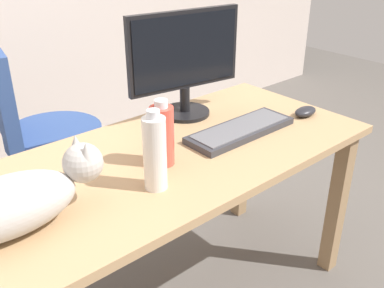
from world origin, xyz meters
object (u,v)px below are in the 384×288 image
at_px(cat, 15,202).
at_px(spray_bottle, 155,153).
at_px(monitor, 185,60).
at_px(office_chair, 46,158).
at_px(computer_mouse, 305,112).
at_px(keyboard, 241,130).
at_px(water_bottle, 162,135).

relative_size(cat, spray_bottle, 2.49).
bearing_deg(monitor, office_chair, 126.11).
bearing_deg(computer_mouse, cat, 178.39).
relative_size(office_chair, keyboard, 2.17).
relative_size(monitor, keyboard, 1.09).
bearing_deg(spray_bottle, office_chair, 88.10).
xyz_separation_m(office_chair, computer_mouse, (0.75, -0.87, 0.30)).
bearing_deg(monitor, spray_bottle, -138.97).
bearing_deg(spray_bottle, computer_mouse, 2.84).
bearing_deg(computer_mouse, office_chair, 130.71).
bearing_deg(computer_mouse, monitor, 137.06).
distance_m(keyboard, cat, 0.85).
relative_size(office_chair, cat, 1.56).
height_order(office_chair, monitor, monitor).
height_order(office_chair, keyboard, office_chair).
distance_m(office_chair, keyboard, 0.97).
bearing_deg(spray_bottle, water_bottle, 44.51).
bearing_deg(office_chair, keyboard, -62.14).
distance_m(computer_mouse, water_bottle, 0.69).
bearing_deg(spray_bottle, cat, 169.39).
height_order(monitor, water_bottle, monitor).
relative_size(monitor, spray_bottle, 1.94).
xyz_separation_m(water_bottle, spray_bottle, (-0.10, -0.10, 0.01)).
xyz_separation_m(computer_mouse, water_bottle, (-0.68, 0.06, 0.08)).
relative_size(cat, computer_mouse, 5.58).
distance_m(monitor, spray_bottle, 0.58).
distance_m(office_chair, water_bottle, 0.90).
distance_m(office_chair, monitor, 0.84).
xyz_separation_m(monitor, keyboard, (0.04, -0.28, -0.21)).
xyz_separation_m(keyboard, water_bottle, (-0.36, 0.01, 0.09)).
distance_m(keyboard, spray_bottle, 0.48).
xyz_separation_m(office_chair, water_bottle, (0.07, -0.81, 0.39)).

